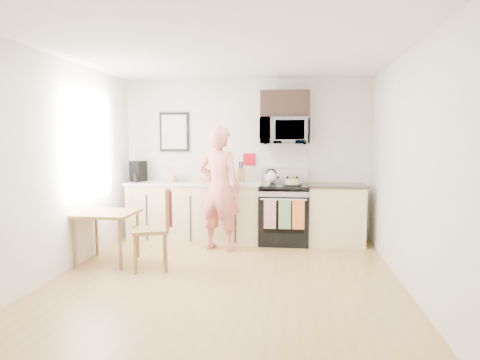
# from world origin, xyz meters

# --- Properties ---
(floor) EXTENTS (4.60, 4.60, 0.00)m
(floor) POSITION_xyz_m (0.00, 0.00, 0.00)
(floor) COLOR olive
(floor) RESTS_ON ground
(back_wall) EXTENTS (4.00, 0.04, 2.60)m
(back_wall) POSITION_xyz_m (0.00, 2.30, 1.30)
(back_wall) COLOR silver
(back_wall) RESTS_ON floor
(front_wall) EXTENTS (4.00, 0.04, 2.60)m
(front_wall) POSITION_xyz_m (0.00, -2.30, 1.30)
(front_wall) COLOR silver
(front_wall) RESTS_ON floor
(left_wall) EXTENTS (0.04, 4.60, 2.60)m
(left_wall) POSITION_xyz_m (-2.00, 0.00, 1.30)
(left_wall) COLOR silver
(left_wall) RESTS_ON floor
(right_wall) EXTENTS (0.04, 4.60, 2.60)m
(right_wall) POSITION_xyz_m (2.00, 0.00, 1.30)
(right_wall) COLOR silver
(right_wall) RESTS_ON floor
(ceiling) EXTENTS (4.00, 4.60, 0.04)m
(ceiling) POSITION_xyz_m (0.00, 0.00, 2.60)
(ceiling) COLOR white
(ceiling) RESTS_ON back_wall
(window) EXTENTS (0.06, 1.40, 1.50)m
(window) POSITION_xyz_m (-1.96, 0.80, 1.55)
(window) COLOR white
(window) RESTS_ON left_wall
(cabinet_left) EXTENTS (2.10, 0.60, 0.90)m
(cabinet_left) POSITION_xyz_m (-0.80, 2.00, 0.45)
(cabinet_left) COLOR beige
(cabinet_left) RESTS_ON floor
(countertop_left) EXTENTS (2.14, 0.64, 0.04)m
(countertop_left) POSITION_xyz_m (-0.80, 2.00, 0.92)
(countertop_left) COLOR beige
(countertop_left) RESTS_ON cabinet_left
(cabinet_right) EXTENTS (0.84, 0.60, 0.90)m
(cabinet_right) POSITION_xyz_m (1.43, 2.00, 0.45)
(cabinet_right) COLOR beige
(cabinet_right) RESTS_ON floor
(countertop_right) EXTENTS (0.88, 0.64, 0.04)m
(countertop_right) POSITION_xyz_m (1.43, 2.00, 0.92)
(countertop_right) COLOR black
(countertop_right) RESTS_ON cabinet_right
(range) EXTENTS (0.76, 0.70, 1.16)m
(range) POSITION_xyz_m (0.63, 1.98, 0.44)
(range) COLOR black
(range) RESTS_ON floor
(microwave) EXTENTS (0.76, 0.51, 0.42)m
(microwave) POSITION_xyz_m (0.63, 2.08, 1.76)
(microwave) COLOR #AEAEB3
(microwave) RESTS_ON back_wall
(upper_cabinet) EXTENTS (0.76, 0.35, 0.40)m
(upper_cabinet) POSITION_xyz_m (0.63, 2.12, 2.18)
(upper_cabinet) COLOR black
(upper_cabinet) RESTS_ON back_wall
(wall_art) EXTENTS (0.50, 0.04, 0.65)m
(wall_art) POSITION_xyz_m (-1.20, 2.28, 1.75)
(wall_art) COLOR black
(wall_art) RESTS_ON back_wall
(wall_trivet) EXTENTS (0.20, 0.02, 0.20)m
(wall_trivet) POSITION_xyz_m (0.05, 2.28, 1.30)
(wall_trivet) COLOR red
(wall_trivet) RESTS_ON back_wall
(person) EXTENTS (0.76, 0.62, 1.82)m
(person) POSITION_xyz_m (-0.30, 1.45, 0.91)
(person) COLOR #BD3C34
(person) RESTS_ON floor
(dining_table) EXTENTS (0.72, 0.72, 0.68)m
(dining_table) POSITION_xyz_m (-1.65, 0.60, 0.60)
(dining_table) COLOR brown
(dining_table) RESTS_ON floor
(chair) EXTENTS (0.59, 0.56, 1.02)m
(chair) POSITION_xyz_m (-0.87, 0.45, 0.66)
(chair) COLOR brown
(chair) RESTS_ON floor
(knife_block) EXTENTS (0.14, 0.17, 0.23)m
(knife_block) POSITION_xyz_m (-0.07, 2.14, 1.05)
(knife_block) COLOR brown
(knife_block) RESTS_ON countertop_left
(utensil_crock) EXTENTS (0.12, 0.12, 0.36)m
(utensil_crock) POSITION_xyz_m (-0.58, 2.12, 1.08)
(utensil_crock) COLOR red
(utensil_crock) RESTS_ON countertop_left
(fruit_bowl) EXTENTS (0.25, 0.25, 0.10)m
(fruit_bowl) POSITION_xyz_m (-1.19, 2.17, 0.98)
(fruit_bowl) COLOR white
(fruit_bowl) RESTS_ON countertop_left
(milk_carton) EXTENTS (0.12, 0.12, 0.25)m
(milk_carton) POSITION_xyz_m (-1.19, 1.98, 1.06)
(milk_carton) COLOR tan
(milk_carton) RESTS_ON countertop_left
(coffee_maker) EXTENTS (0.25, 0.31, 0.34)m
(coffee_maker) POSITION_xyz_m (-1.75, 2.03, 1.10)
(coffee_maker) COLOR black
(coffee_maker) RESTS_ON countertop_left
(bread_bag) EXTENTS (0.30, 0.18, 0.10)m
(bread_bag) POSITION_xyz_m (-0.66, 1.80, 0.99)
(bread_bag) COLOR tan
(bread_bag) RESTS_ON countertop_left
(cake) EXTENTS (0.28, 0.28, 0.09)m
(cake) POSITION_xyz_m (0.76, 1.90, 0.97)
(cake) COLOR black
(cake) RESTS_ON range
(kettle) EXTENTS (0.19, 0.19, 0.24)m
(kettle) POSITION_xyz_m (0.42, 2.16, 1.03)
(kettle) COLOR white
(kettle) RESTS_ON range
(pot) EXTENTS (0.18, 0.30, 0.09)m
(pot) POSITION_xyz_m (0.35, 1.76, 0.97)
(pot) COLOR #AEAEB3
(pot) RESTS_ON range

